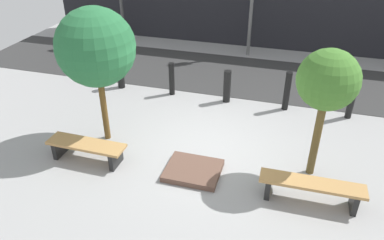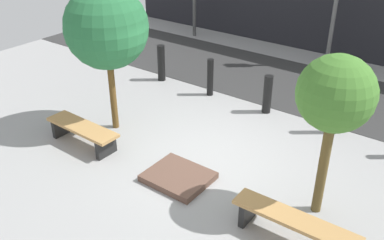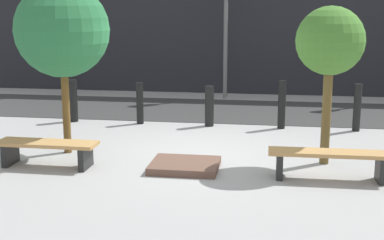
# 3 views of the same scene
# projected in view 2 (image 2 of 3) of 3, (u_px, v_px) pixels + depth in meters

# --- Properties ---
(ground_plane) EXTENTS (18.00, 18.00, 0.00)m
(ground_plane) POSITION_uv_depth(u_px,v_px,m) (205.00, 159.00, 8.37)
(ground_plane) COLOR #9A9A9A
(road_strip) EXTENTS (18.00, 3.25, 0.01)m
(road_strip) POSITION_uv_depth(u_px,v_px,m) (299.00, 86.00, 11.46)
(road_strip) COLOR #323232
(road_strip) RESTS_ON ground
(bench_left) EXTENTS (1.73, 0.49, 0.43)m
(bench_left) POSITION_uv_depth(u_px,v_px,m) (83.00, 131.00, 8.72)
(bench_left) COLOR black
(bench_left) RESTS_ON ground
(bench_right) EXTENTS (1.91, 0.42, 0.46)m
(bench_right) POSITION_uv_depth(u_px,v_px,m) (294.00, 225.00, 6.26)
(bench_right) COLOR black
(bench_right) RESTS_ON ground
(planter_bed) EXTENTS (1.12, 0.95, 0.12)m
(planter_bed) POSITION_uv_depth(u_px,v_px,m) (178.00, 177.00, 7.75)
(planter_bed) COLOR brown
(planter_bed) RESTS_ON ground
(tree_behind_left_bench) EXTENTS (1.69, 1.69, 3.10)m
(tree_behind_left_bench) POSITION_uv_depth(u_px,v_px,m) (106.00, 28.00, 8.44)
(tree_behind_left_bench) COLOR brown
(tree_behind_left_bench) RESTS_ON ground
(tree_behind_right_bench) EXTENTS (1.14, 1.14, 2.68)m
(tree_behind_right_bench) POSITION_uv_depth(u_px,v_px,m) (336.00, 96.00, 6.07)
(tree_behind_right_bench) COLOR brown
(tree_behind_right_bench) RESTS_ON ground
(bollard_far_left) EXTENTS (0.21, 0.21, 0.99)m
(bollard_far_left) POSITION_uv_depth(u_px,v_px,m) (161.00, 63.00, 11.60)
(bollard_far_left) COLOR black
(bollard_far_left) RESTS_ON ground
(bollard_left) EXTENTS (0.16, 0.16, 0.96)m
(bollard_left) POSITION_uv_depth(u_px,v_px,m) (210.00, 77.00, 10.76)
(bollard_left) COLOR black
(bollard_left) RESTS_ON ground
(bollard_center) EXTENTS (0.20, 0.20, 0.92)m
(bollard_center) POSITION_uv_depth(u_px,v_px,m) (267.00, 94.00, 9.92)
(bollard_center) COLOR black
(bollard_center) RESTS_ON ground
(bollard_right) EXTENTS (0.17, 0.17, 1.08)m
(bollard_right) POSITION_uv_depth(u_px,v_px,m) (336.00, 110.00, 9.03)
(bollard_right) COLOR black
(bollard_right) RESTS_ON ground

